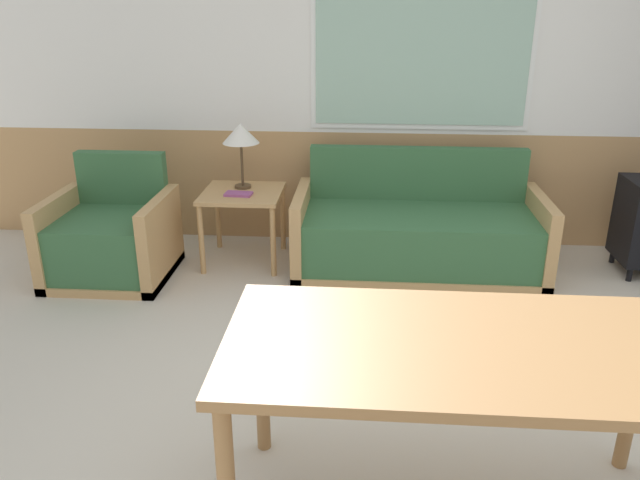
{
  "coord_description": "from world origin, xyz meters",
  "views": [
    {
      "loc": [
        -0.3,
        -2.3,
        1.89
      ],
      "look_at": [
        -0.56,
        1.12,
        0.56
      ],
      "focal_mm": 35.0,
      "sensor_mm": 36.0,
      "label": 1
    }
  ],
  "objects_px": {
    "couch": "(418,235)",
    "dining_table": "(461,363)",
    "side_table": "(243,202)",
    "table_lamp": "(241,135)",
    "armchair": "(112,240)"
  },
  "relations": [
    {
      "from": "couch",
      "to": "table_lamp",
      "type": "bearing_deg",
      "value": 174.22
    },
    {
      "from": "side_table",
      "to": "dining_table",
      "type": "distance_m",
      "value": 2.78
    },
    {
      "from": "table_lamp",
      "to": "side_table",
      "type": "bearing_deg",
      "value": -82.41
    },
    {
      "from": "couch",
      "to": "side_table",
      "type": "relative_size",
      "value": 3.09
    },
    {
      "from": "couch",
      "to": "armchair",
      "type": "bearing_deg",
      "value": -172.01
    },
    {
      "from": "couch",
      "to": "table_lamp",
      "type": "distance_m",
      "value": 1.5
    },
    {
      "from": "couch",
      "to": "armchair",
      "type": "xyz_separation_m",
      "value": [
        -2.2,
        -0.31,
        0.01
      ]
    },
    {
      "from": "armchair",
      "to": "couch",
      "type": "bearing_deg",
      "value": -2.13
    },
    {
      "from": "armchair",
      "to": "table_lamp",
      "type": "distance_m",
      "value": 1.2
    },
    {
      "from": "table_lamp",
      "to": "couch",
      "type": "bearing_deg",
      "value": -5.78
    },
    {
      "from": "couch",
      "to": "dining_table",
      "type": "height_order",
      "value": "couch"
    },
    {
      "from": "side_table",
      "to": "table_lamp",
      "type": "distance_m",
      "value": 0.5
    },
    {
      "from": "table_lamp",
      "to": "dining_table",
      "type": "bearing_deg",
      "value": -63.47
    },
    {
      "from": "armchair",
      "to": "dining_table",
      "type": "distance_m",
      "value": 3.06
    },
    {
      "from": "couch",
      "to": "side_table",
      "type": "xyz_separation_m",
      "value": [
        -1.3,
        0.03,
        0.21
      ]
    }
  ]
}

